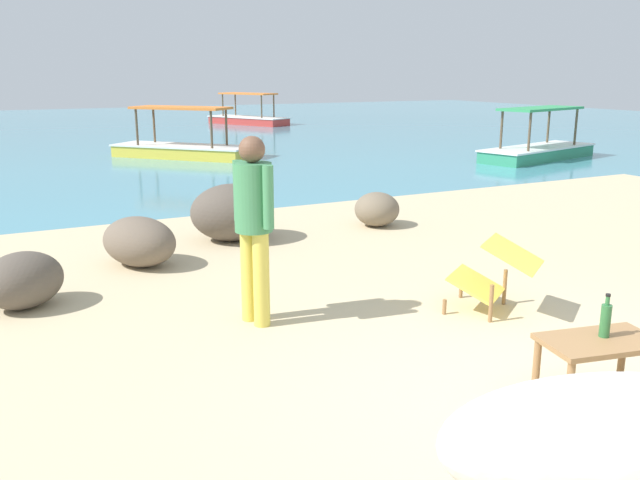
% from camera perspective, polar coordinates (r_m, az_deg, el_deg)
% --- Properties ---
extents(sand_beach, '(18.00, 14.00, 0.04)m').
position_cam_1_polar(sand_beach, '(4.75, 21.15, -13.77)').
color(sand_beach, '#CCB78E').
rests_on(sand_beach, ground).
extents(water_surface, '(60.00, 36.00, 0.03)m').
position_cam_1_polar(water_surface, '(25.02, -19.62, 8.39)').
color(water_surface, teal).
rests_on(water_surface, ground).
extents(low_bench_table, '(0.83, 0.58, 0.44)m').
position_cam_1_polar(low_bench_table, '(4.80, 22.74, -8.61)').
color(low_bench_table, olive).
rests_on(low_bench_table, sand_beach).
extents(bottle, '(0.07, 0.07, 0.30)m').
position_cam_1_polar(bottle, '(4.78, 23.16, -6.26)').
color(bottle, '#2D6B38').
rests_on(bottle, low_bench_table).
extents(deck_chair_far, '(0.88, 0.93, 0.68)m').
position_cam_1_polar(deck_chair_far, '(6.21, 14.60, -2.61)').
color(deck_chair_far, olive).
rests_on(deck_chair_far, sand_beach).
extents(person_standing, '(0.32, 0.50, 1.62)m').
position_cam_1_polar(person_standing, '(5.65, -5.69, 2.02)').
color(person_standing, '#DBC64C').
rests_on(person_standing, sand_beach).
extents(shore_rock_large, '(1.02, 1.17, 0.55)m').
position_cam_1_polar(shore_rock_large, '(7.77, -15.15, -0.12)').
color(shore_rock_large, '#6B5B4C').
rests_on(shore_rock_large, sand_beach).
extents(shore_rock_medium, '(0.87, 0.87, 0.48)m').
position_cam_1_polar(shore_rock_medium, '(9.48, 4.87, 2.63)').
color(shore_rock_medium, '#756651').
rests_on(shore_rock_medium, sand_beach).
extents(shore_rock_small, '(0.98, 0.94, 0.52)m').
position_cam_1_polar(shore_rock_small, '(6.75, -24.01, -3.15)').
color(shore_rock_small, brown).
rests_on(shore_rock_small, sand_beach).
extents(shore_rock_flat, '(1.24, 1.14, 0.73)m').
position_cam_1_polar(shore_rock_flat, '(8.70, -7.48, 2.36)').
color(shore_rock_flat, brown).
rests_on(shore_rock_flat, sand_beach).
extents(boat_red, '(2.69, 3.80, 1.29)m').
position_cam_1_polar(boat_red, '(28.63, -6.13, 10.33)').
color(boat_red, '#C63833').
rests_on(boat_red, water_surface).
extents(boat_green, '(3.84, 2.03, 1.29)m').
position_cam_1_polar(boat_green, '(17.84, 18.09, 7.43)').
color(boat_green, '#338E66').
rests_on(boat_green, water_surface).
extents(boat_yellow, '(3.34, 3.48, 1.29)m').
position_cam_1_polar(boat_yellow, '(17.70, -11.64, 7.79)').
color(boat_yellow, gold).
rests_on(boat_yellow, water_surface).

